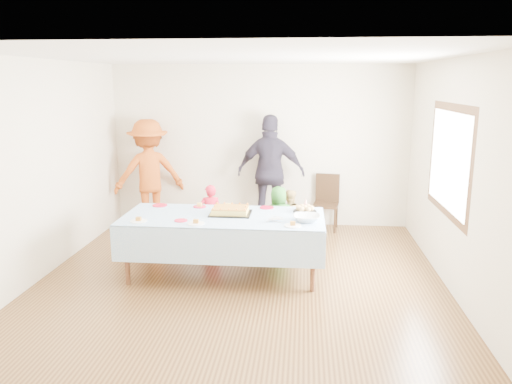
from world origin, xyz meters
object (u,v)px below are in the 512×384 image
(adult_left, at_px, (149,173))
(birthday_cake, at_px, (231,211))
(party_table, at_px, (223,220))
(dining_chair, at_px, (327,199))

(adult_left, bearing_deg, birthday_cake, 105.38)
(party_table, height_order, adult_left, adult_left)
(dining_chair, height_order, adult_left, adult_left)
(birthday_cake, bearing_deg, dining_chair, 58.33)
(party_table, distance_m, adult_left, 2.67)
(birthday_cake, relative_size, adult_left, 0.28)
(birthday_cake, distance_m, dining_chair, 2.50)
(dining_chair, xyz_separation_m, adult_left, (-2.99, -0.08, 0.40))
(birthday_cake, xyz_separation_m, adult_left, (-1.69, 2.04, 0.08))
(party_table, xyz_separation_m, dining_chair, (1.38, 2.20, -0.22))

